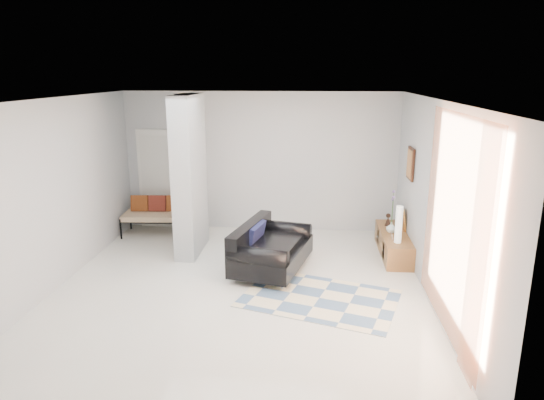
{
  "coord_description": "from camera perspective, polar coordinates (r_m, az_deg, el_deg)",
  "views": [
    {
      "loc": [
        1.05,
        -6.59,
        3.16
      ],
      "look_at": [
        0.44,
        0.6,
        1.25
      ],
      "focal_mm": 32.0,
      "sensor_mm": 36.0,
      "label": 1
    }
  ],
  "objects": [
    {
      "name": "floor",
      "position": [
        7.38,
        -3.88,
        -10.53
      ],
      "size": [
        6.0,
        6.0,
        0.0
      ],
      "primitive_type": "plane",
      "color": "silver",
      "rests_on": "ground"
    },
    {
      "name": "ceiling",
      "position": [
        6.69,
        -4.3,
        11.71
      ],
      "size": [
        6.0,
        6.0,
        0.0
      ],
      "primitive_type": "plane",
      "rotation": [
        3.14,
        0.0,
        0.0
      ],
      "color": "white",
      "rests_on": "wall_back"
    },
    {
      "name": "wall_back",
      "position": [
        9.81,
        -1.39,
        4.49
      ],
      "size": [
        6.0,
        0.0,
        6.0
      ],
      "primitive_type": "plane",
      "rotation": [
        1.57,
        0.0,
        0.0
      ],
      "color": "silver",
      "rests_on": "ground"
    },
    {
      "name": "wall_front",
      "position": [
        4.13,
        -10.56,
        -10.59
      ],
      "size": [
        6.0,
        0.0,
        6.0
      ],
      "primitive_type": "plane",
      "rotation": [
        -1.57,
        0.0,
        0.0
      ],
      "color": "silver",
      "rests_on": "ground"
    },
    {
      "name": "wall_left",
      "position": [
        7.81,
        -24.44,
        0.46
      ],
      "size": [
        0.0,
        6.0,
        6.0
      ],
      "primitive_type": "plane",
      "rotation": [
        1.57,
        0.0,
        1.57
      ],
      "color": "silver",
      "rests_on": "ground"
    },
    {
      "name": "wall_right",
      "position": [
        7.03,
        18.66,
        -0.45
      ],
      "size": [
        0.0,
        6.0,
        6.0
      ],
      "primitive_type": "plane",
      "rotation": [
        1.57,
        0.0,
        -1.57
      ],
      "color": "silver",
      "rests_on": "ground"
    },
    {
      "name": "partition_column",
      "position": [
        8.65,
        -9.67,
        2.88
      ],
      "size": [
        0.35,
        1.2,
        2.8
      ],
      "primitive_type": "cube",
      "color": "#A7ABAE",
      "rests_on": "floor"
    },
    {
      "name": "hallway_door",
      "position": [
        10.28,
        -13.13,
        2.42
      ],
      "size": [
        0.85,
        0.06,
        2.04
      ],
      "primitive_type": "cube",
      "color": "silver",
      "rests_on": "floor"
    },
    {
      "name": "curtain",
      "position": [
        5.93,
        20.48,
        -2.88
      ],
      "size": [
        0.0,
        2.55,
        2.55
      ],
      "primitive_type": "plane",
      "rotation": [
        1.57,
        0.0,
        1.57
      ],
      "color": "#FF7E43",
      "rests_on": "wall_right"
    },
    {
      "name": "wall_art",
      "position": [
        8.59,
        16.0,
        4.13
      ],
      "size": [
        0.04,
        0.45,
        0.55
      ],
      "primitive_type": "cube",
      "color": "#33180E",
      "rests_on": "wall_right"
    },
    {
      "name": "media_console",
      "position": [
        8.93,
        14.09,
        -4.96
      ],
      "size": [
        0.45,
        1.63,
        0.8
      ],
      "color": "brown",
      "rests_on": "floor"
    },
    {
      "name": "loveseat",
      "position": [
        7.98,
        -0.41,
        -5.77
      ],
      "size": [
        1.33,
        1.83,
        0.76
      ],
      "rotation": [
        0.0,
        0.0,
        -0.24
      ],
      "color": "silver",
      "rests_on": "floor"
    },
    {
      "name": "daybed",
      "position": [
        9.93,
        -12.83,
        -1.54
      ],
      "size": [
        1.6,
        0.75,
        0.77
      ],
      "rotation": [
        0.0,
        0.0,
        0.06
      ],
      "color": "black",
      "rests_on": "floor"
    },
    {
      "name": "area_rug",
      "position": [
        7.15,
        5.6,
        -11.42
      ],
      "size": [
        2.47,
        2.01,
        0.01
      ],
      "primitive_type": "cube",
      "rotation": [
        0.0,
        0.0,
        -0.31
      ],
      "color": "beige",
      "rests_on": "floor"
    },
    {
      "name": "cylinder_lamp",
      "position": [
        8.31,
        14.68,
        -2.8
      ],
      "size": [
        0.11,
        0.11,
        0.63
      ],
      "primitive_type": "cylinder",
      "color": "white",
      "rests_on": "media_console"
    },
    {
      "name": "bronze_figurine",
      "position": [
        9.22,
        13.49,
        -2.26
      ],
      "size": [
        0.12,
        0.12,
        0.23
      ],
      "primitive_type": null,
      "rotation": [
        0.0,
        0.0,
        0.07
      ],
      "color": "black",
      "rests_on": "media_console"
    },
    {
      "name": "vase",
      "position": [
        8.85,
        13.86,
        -3.15
      ],
      "size": [
        0.19,
        0.19,
        0.19
      ],
      "primitive_type": "imported",
      "rotation": [
        0.0,
        0.0,
        -0.07
      ],
      "color": "white",
      "rests_on": "media_console"
    }
  ]
}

